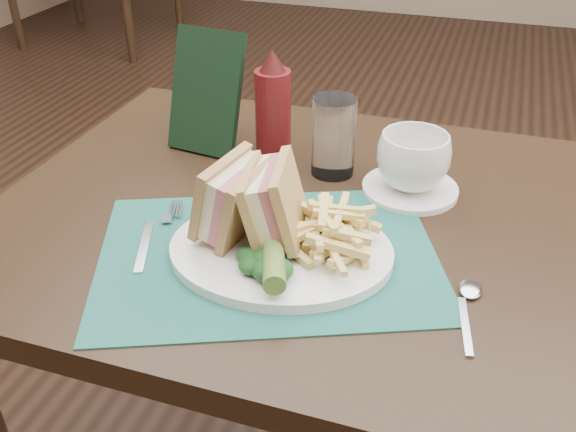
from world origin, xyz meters
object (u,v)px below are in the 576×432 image
(coffee_cup, at_px, (413,161))
(check_presenter, at_px, (206,92))
(plate, at_px, (281,251))
(saucer, at_px, (410,189))
(table_main, at_px, (294,381))
(sandwich_half_a, at_px, (220,194))
(ketchup_bottle, at_px, (273,104))
(placemat, at_px, (268,255))
(sandwich_half_b, at_px, (258,201))
(drinking_glass, at_px, (334,137))

(coffee_cup, relative_size, check_presenter, 0.53)
(plate, xyz_separation_m, saucer, (0.14, 0.23, -0.00))
(table_main, height_order, saucer, saucer)
(sandwich_half_a, distance_m, saucer, 0.32)
(ketchup_bottle, bearing_deg, sandwich_half_a, -85.62)
(sandwich_half_a, distance_m, ketchup_bottle, 0.28)
(table_main, bearing_deg, ketchup_bottle, 119.65)
(placemat, xyz_separation_m, coffee_cup, (0.15, 0.23, 0.05))
(coffee_cup, bearing_deg, saucer, 0.00)
(sandwich_half_a, bearing_deg, check_presenter, 127.29)
(saucer, relative_size, coffee_cup, 1.34)
(table_main, xyz_separation_m, plate, (0.02, -0.13, 0.38))
(coffee_cup, bearing_deg, sandwich_half_a, -136.43)
(saucer, distance_m, check_presenter, 0.38)
(sandwich_half_b, relative_size, saucer, 0.76)
(check_presenter, bearing_deg, sandwich_half_b, -46.59)
(check_presenter, bearing_deg, ketchup_bottle, 11.33)
(placemat, distance_m, check_presenter, 0.37)
(sandwich_half_a, xyz_separation_m, drinking_glass, (0.09, 0.24, -0.01))
(plate, bearing_deg, drinking_glass, 79.47)
(table_main, height_order, sandwich_half_b, sandwich_half_b)
(ketchup_bottle, distance_m, check_presenter, 0.12)
(placemat, relative_size, sandwich_half_a, 3.99)
(sandwich_half_b, relative_size, ketchup_bottle, 0.62)
(placemat, xyz_separation_m, sandwich_half_b, (-0.02, 0.01, 0.07))
(ketchup_bottle, bearing_deg, plate, -68.86)
(table_main, xyz_separation_m, sandwich_half_a, (-0.07, -0.12, 0.45))
(coffee_cup, height_order, ketchup_bottle, ketchup_bottle)
(sandwich_half_b, bearing_deg, placemat, -49.11)
(sandwich_half_a, relative_size, drinking_glass, 0.87)
(placemat, xyz_separation_m, plate, (0.02, 0.00, 0.01))
(table_main, height_order, check_presenter, check_presenter)
(plate, bearing_deg, sandwich_half_b, 152.83)
(plate, height_order, sandwich_half_b, sandwich_half_b)
(table_main, relative_size, sandwich_half_a, 7.93)
(placemat, bearing_deg, table_main, 91.87)
(sandwich_half_b, relative_size, coffee_cup, 1.02)
(table_main, bearing_deg, saucer, 32.20)
(placemat, xyz_separation_m, saucer, (0.15, 0.23, 0.00))
(placemat, relative_size, plate, 1.51)
(placemat, relative_size, sandwich_half_b, 3.94)
(placemat, bearing_deg, saucer, 56.56)
(plate, distance_m, check_presenter, 0.37)
(placemat, distance_m, sandwich_half_a, 0.10)
(sandwich_half_b, distance_m, check_presenter, 0.33)
(coffee_cup, distance_m, check_presenter, 0.37)
(sandwich_half_a, relative_size, coffee_cup, 1.01)
(sandwich_half_b, distance_m, coffee_cup, 0.28)
(table_main, bearing_deg, placemat, -88.13)
(sandwich_half_a, xyz_separation_m, coffee_cup, (0.23, 0.22, -0.02))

